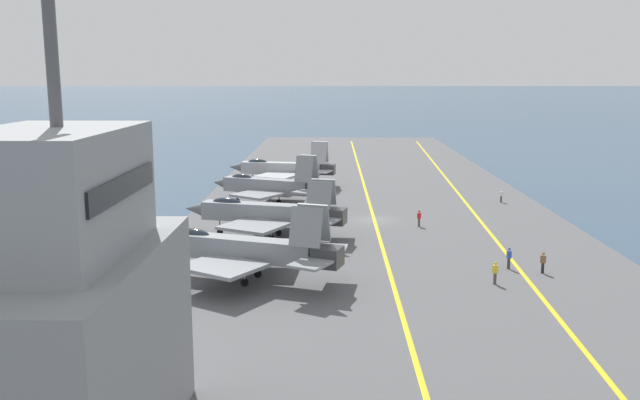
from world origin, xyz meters
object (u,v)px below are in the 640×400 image
object	(u,v)px
crew_blue_vest	(509,257)
island_tower	(60,330)
parked_jet_nearest	(240,249)
crew_yellow_vest	(495,272)
parked_jet_fourth	(284,168)
crew_brown_vest	(543,262)
crew_red_vest	(419,218)
parked_jet_third	(269,186)
crew_white_vest	(501,195)
parked_jet_second	(266,213)

from	to	relation	value
crew_blue_vest	island_tower	bearing A→B (deg)	139.24
parked_jet_nearest	crew_yellow_vest	distance (m)	19.98
parked_jet_fourth	crew_brown_vest	distance (m)	49.74
crew_red_vest	parked_jet_fourth	bearing A→B (deg)	32.06
parked_jet_third	crew_red_vest	size ratio (longest dim) A/B	8.58
parked_jet_nearest	crew_blue_vest	xyz separation A→B (m)	(3.70, -22.06, -1.61)
crew_yellow_vest	crew_brown_vest	bearing A→B (deg)	-56.72
parked_jet_third	parked_jet_fourth	xyz separation A→B (m)	(14.44, -0.85, 0.20)
parked_jet_fourth	crew_white_vest	world-z (taller)	parked_jet_fourth
parked_jet_nearest	crew_blue_vest	size ratio (longest dim) A/B	9.50
parked_jet_third	parked_jet_fourth	size ratio (longest dim) A/B	0.97
parked_jet_third	crew_red_vest	bearing A→B (deg)	-124.12
parked_jet_third	crew_blue_vest	xyz separation A→B (m)	(-27.69, -22.69, -1.47)
parked_jet_second	parked_jet_fourth	bearing A→B (deg)	0.73
crew_yellow_vest	crew_red_vest	bearing A→B (deg)	9.31
parked_jet_third	crew_yellow_vest	xyz separation A→B (m)	(-31.96, -20.53, -1.48)
crew_white_vest	crew_blue_vest	bearing A→B (deg)	167.36
parked_jet_nearest	crew_white_vest	world-z (taller)	parked_jet_nearest
parked_jet_third	crew_white_vest	size ratio (longest dim) A/B	8.91
parked_jet_second	crew_brown_vest	xyz separation A→B (m)	(-11.89, -23.90, -1.56)
crew_red_vest	island_tower	distance (m)	50.35
parked_jet_fourth	island_tower	distance (m)	72.12
parked_jet_third	island_tower	xyz separation A→B (m)	(-57.50, 3.00, 3.59)
crew_red_vest	crew_white_vest	bearing A→B (deg)	-40.81
crew_yellow_vest	parked_jet_third	bearing A→B (deg)	32.71
crew_yellow_vest	crew_red_vest	size ratio (longest dim) A/B	1.02
parked_jet_second	crew_blue_vest	distance (m)	23.98
parked_jet_nearest	parked_jet_fourth	size ratio (longest dim) A/B	1.10
crew_red_vest	island_tower	bearing A→B (deg)	156.22
parked_jet_fourth	crew_red_vest	distance (m)	30.84
crew_brown_vest	crew_blue_vest	size ratio (longest dim) A/B	0.98
parked_jet_nearest	crew_brown_vest	distance (m)	24.71
parked_jet_fourth	crew_blue_vest	xyz separation A→B (m)	(-42.13, -21.84, -1.68)
crew_yellow_vest	island_tower	bearing A→B (deg)	137.34
parked_jet_third	crew_blue_vest	bearing A→B (deg)	-140.67
parked_jet_fourth	crew_yellow_vest	distance (m)	50.43
island_tower	crew_blue_vest	bearing A→B (deg)	-40.76
crew_blue_vest	parked_jet_second	bearing A→B (deg)	63.59
parked_jet_second	crew_blue_vest	world-z (taller)	parked_jet_second
parked_jet_nearest	parked_jet_second	distance (m)	14.36
crew_brown_vest	crew_white_vest	bearing A→B (deg)	-7.81
crew_yellow_vest	island_tower	size ratio (longest dim) A/B	0.09
parked_jet_third	crew_blue_vest	distance (m)	35.83
parked_jet_fourth	crew_red_vest	xyz separation A→B (m)	(-26.10, -16.35, -1.70)
crew_red_vest	crew_blue_vest	xyz separation A→B (m)	(-16.04, -5.49, 0.02)
parked_jet_second	crew_yellow_vest	bearing A→B (deg)	-127.74
parked_jet_third	crew_brown_vest	distance (m)	38.37
parked_jet_nearest	crew_blue_vest	distance (m)	22.43
crew_yellow_vest	parked_jet_fourth	bearing A→B (deg)	22.98
parked_jet_nearest	crew_red_vest	distance (m)	25.82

